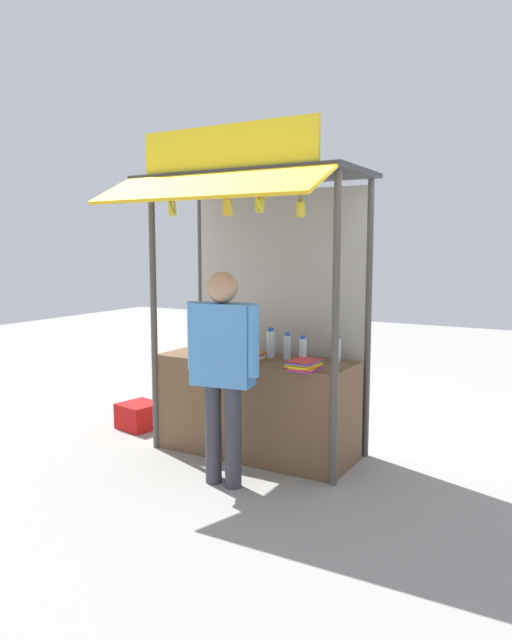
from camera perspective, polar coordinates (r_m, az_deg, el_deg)
ground_plane at (r=5.64m, az=0.00°, el=-12.73°), size 20.00×20.00×0.00m
stall_counter at (r=5.50m, az=0.00°, el=-8.31°), size 1.82×0.67×0.90m
stall_structure at (r=5.40m, az=0.56°, el=5.18°), size 2.02×1.51×2.89m
water_bottle_front_right at (r=5.41m, az=1.43°, el=-2.28°), size 0.08×0.08×0.28m
water_bottle_back_right at (r=5.34m, az=3.04°, el=-2.57°), size 0.07×0.07×0.24m
water_bottle_far_right at (r=5.26m, az=7.84°, el=-2.85°), size 0.07×0.07×0.23m
water_bottle_rear_center at (r=5.22m, az=4.56°, el=-2.87°), size 0.07×0.07×0.23m
water_bottle_mid_right at (r=5.47m, az=-0.52°, el=-2.38°), size 0.07×0.07×0.24m
water_bottle_far_left at (r=5.54m, az=-1.76°, el=-1.93°), size 0.09×0.09×0.30m
magazine_stack_mid_left at (r=4.88m, az=4.69°, el=-4.37°), size 0.24×0.29×0.08m
magazine_stack_center at (r=5.48m, az=-3.94°, el=-3.18°), size 0.23×0.31×0.07m
magazine_stack_right at (r=5.28m, az=-0.72°, el=-3.55°), size 0.22×0.30×0.07m
banana_bunch_rightmost at (r=4.63m, az=4.33°, el=10.66°), size 0.08×0.08×0.27m
banana_bunch_inner_left at (r=4.95m, az=-2.76°, el=10.87°), size 0.10×0.11×0.25m
banana_bunch_inner_right at (r=4.80m, az=0.37°, el=11.14°), size 0.10×0.10×0.23m
banana_bunch_leftmost at (r=5.28m, az=-8.11°, el=10.66°), size 0.09×0.09×0.24m
vendor_person at (r=4.66m, az=-3.25°, el=-3.75°), size 0.65×0.28×1.72m
plastic_crate at (r=6.45m, az=-11.21°, el=-9.06°), size 0.45×0.45×0.27m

